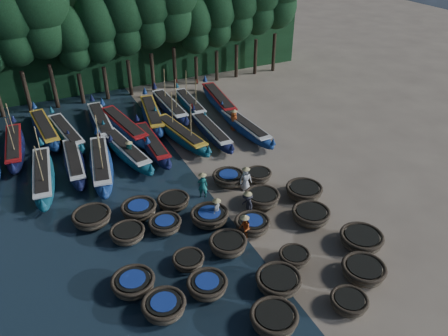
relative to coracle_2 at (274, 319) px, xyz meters
name	(u,v)px	position (x,y,z in m)	size (l,w,h in m)	color
ground	(219,204)	(1.75, 9.33, -0.48)	(120.00, 120.00, 0.00)	gray
foliage_wall	(115,35)	(1.75, 32.83, 4.52)	(40.00, 3.00, 10.00)	black
coracle_2	(274,319)	(0.00, 0.00, 0.00)	(2.66, 2.66, 0.83)	brown
coracle_3	(349,302)	(3.65, -0.66, -0.09)	(2.17, 2.17, 0.68)	brown
coracle_4	(363,271)	(5.59, 0.57, -0.02)	(2.49, 2.49, 0.80)	brown
coracle_5	(164,306)	(-4.12, 2.81, -0.02)	(2.07, 2.07, 0.79)	brown
coracle_6	(207,285)	(-1.82, 3.12, -0.04)	(2.00, 2.00, 0.76)	brown
coracle_7	(278,281)	(1.40, 1.85, -0.04)	(2.55, 2.55, 0.76)	brown
coracle_8	(294,257)	(3.10, 3.00, -0.11)	(1.90, 1.90, 0.63)	brown
coracle_9	(361,239)	(7.10, 2.47, -0.02)	(2.68, 2.68, 0.79)	brown
coracle_10	(133,283)	(-4.98, 4.84, -0.04)	(2.60, 2.60, 0.75)	brown
coracle_11	(188,261)	(-1.97, 5.17, -0.11)	(1.72, 1.72, 0.63)	brown
coracle_12	(228,244)	(0.36, 5.27, -0.01)	(2.08, 2.08, 0.82)	brown
coracle_13	(252,224)	(2.37, 6.18, -0.01)	(2.07, 2.07, 0.80)	brown
coracle_14	(311,215)	(5.91, 5.45, -0.03)	(2.72, 2.72, 0.78)	brown
coracle_15	(128,234)	(-4.22, 8.60, -0.08)	(1.97, 1.97, 0.70)	brown
coracle_16	(165,225)	(-2.09, 8.39, -0.04)	(2.26, 2.26, 0.75)	brown
coracle_17	(210,216)	(0.49, 7.94, -0.02)	(2.60, 2.60, 0.79)	brown
coracle_18	(262,198)	(4.16, 8.14, 0.00)	(2.39, 2.39, 0.84)	brown
coracle_19	(304,191)	(7.00, 7.71, -0.04)	(2.79, 2.79, 0.77)	brown
coracle_20	(92,218)	(-5.72, 10.85, -0.02)	(2.64, 2.64, 0.79)	brown
coracle_21	(139,209)	(-3.03, 10.39, -0.01)	(2.58, 2.58, 0.81)	brown
coracle_22	(173,201)	(-0.86, 10.34, -0.07)	(2.25, 2.25, 0.71)	brown
coracle_23	(228,178)	(3.34, 11.17, -0.03)	(2.23, 2.23, 0.77)	brown
coracle_24	(258,175)	(5.34, 10.63, -0.08)	(2.14, 2.14, 0.70)	brown
long_boat_1	(43,176)	(-7.74, 16.68, 0.10)	(2.31, 8.54, 3.64)	#104B5E
long_boat_2	(74,162)	(-5.53, 17.66, 0.05)	(1.86, 7.77, 1.37)	#0F1739
long_boat_3	(101,164)	(-3.91, 16.46, 0.12)	(2.92, 8.75, 3.76)	navy
long_boat_4	(126,150)	(-1.84, 17.65, 0.09)	(2.86, 8.36, 1.49)	#104B5E
long_boat_5	(152,144)	(0.19, 17.81, 0.07)	(1.50, 8.20, 1.44)	#0F1739
long_boat_6	(180,134)	(2.66, 18.29, 0.11)	(2.79, 8.53, 3.66)	#104B5E
long_boat_7	(211,131)	(5.09, 17.74, 0.06)	(1.53, 7.95, 1.40)	#0F1739
long_boat_8	(245,127)	(7.85, 17.14, 0.07)	(1.85, 8.21, 1.45)	navy
long_boat_9	(15,147)	(-9.14, 21.86, 0.09)	(2.00, 8.34, 3.55)	#0F1739
long_boat_10	(45,129)	(-6.74, 23.92, 0.10)	(2.16, 8.53, 1.51)	navy
long_boat_11	(66,133)	(-5.29, 22.57, 0.07)	(2.55, 8.11, 1.44)	#104B5E
long_boat_12	(101,122)	(-2.42, 23.12, 0.12)	(1.89, 8.84, 1.56)	#0F1739
long_boat_13	(124,126)	(-0.94, 21.58, 0.14)	(3.02, 9.08, 1.62)	navy
long_boat_14	(152,115)	(1.83, 22.75, 0.11)	(2.90, 8.65, 1.54)	navy
long_boat_15	(170,107)	(3.77, 23.72, 0.10)	(1.52, 8.58, 3.64)	#0F1739
long_boat_16	(190,104)	(5.69, 23.64, 0.04)	(1.66, 7.71, 3.28)	#104B5E
long_boat_17	(219,100)	(8.30, 23.06, 0.13)	(2.63, 8.95, 1.59)	navy
fisherman_0	(246,178)	(4.04, 10.08, 0.39)	(0.87, 0.65, 1.81)	silver
fisherman_1	(203,184)	(1.20, 10.53, 0.47)	(0.74, 0.64, 1.90)	#18685F
fisherman_2	(244,228)	(1.60, 5.72, 0.38)	(0.87, 0.96, 1.80)	#BA4918
fisherman_3	(247,205)	(2.74, 7.46, 0.42)	(0.68, 1.13, 1.92)	black
fisherman_4	(217,209)	(0.96, 7.94, 0.35)	(0.88, 0.86, 1.69)	silver
fisherman_5	(130,151)	(-1.72, 16.92, 0.35)	(1.22, 1.46, 1.77)	#18685F
fisherman_6	(234,119)	(7.38, 18.21, 0.43)	(0.58, 0.85, 1.90)	#BA4918
tree_3	(9,20)	(-7.35, 29.33, 7.52)	(4.92, 4.92, 11.60)	black
tree_4	(37,9)	(-5.05, 29.33, 8.20)	(5.34, 5.34, 12.58)	black
tree_5	(72,39)	(-2.75, 29.33, 5.49)	(3.68, 3.68, 8.68)	black
tree_6	(98,28)	(-0.45, 29.33, 6.17)	(4.09, 4.09, 9.65)	black
tree_7	(123,17)	(1.85, 29.33, 6.85)	(4.51, 4.51, 10.63)	black
tree_8	(147,7)	(4.15, 29.33, 7.52)	(4.92, 4.92, 11.60)	black
tree_10	(195,25)	(8.75, 29.33, 5.49)	(3.68, 3.68, 8.68)	black
tree_11	(216,15)	(11.05, 29.33, 6.17)	(4.09, 4.09, 9.65)	black
tree_12	(237,6)	(13.35, 29.33, 6.85)	(4.51, 4.51, 10.63)	black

